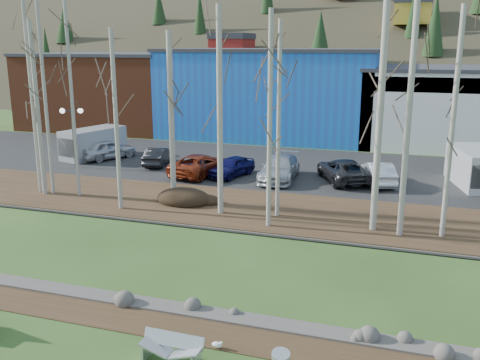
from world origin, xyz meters
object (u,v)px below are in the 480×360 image
(seagull, at_px, (217,345))
(car_1, at_px, (158,156))
(car_4, at_px, (232,167))
(van_white, at_px, (476,168))
(street_lamp, at_px, (72,121))
(car_0, at_px, (107,149))
(car_3, at_px, (279,168))
(car_2, at_px, (201,165))
(van_grey, at_px, (91,143))
(car_5, at_px, (378,173))
(bench_damaged, at_px, (172,349))
(car_6, at_px, (343,170))

(seagull, distance_m, car_1, 24.76)
(seagull, xyz_separation_m, car_1, (-12.52, 21.36, 0.63))
(car_4, height_order, van_white, van_white)
(street_lamp, relative_size, car_0, 0.96)
(car_3, bearing_deg, car_1, 166.92)
(street_lamp, relative_size, car_2, 0.82)
(car_2, relative_size, van_grey, 0.94)
(car_5, bearing_deg, van_white, 176.67)
(car_1, relative_size, van_grey, 0.71)
(car_0, relative_size, car_2, 0.86)
(car_4, distance_m, car_5, 9.47)
(car_2, distance_m, van_white, 17.47)
(van_white, height_order, van_grey, van_white)
(car_4, bearing_deg, seagull, -56.40)
(car_4, bearing_deg, car_5, 21.90)
(car_4, distance_m, van_grey, 12.56)
(bench_damaged, height_order, van_white, van_white)
(van_white, bearing_deg, street_lamp, 173.82)
(car_1, distance_m, van_white, 21.40)
(bench_damaged, xyz_separation_m, van_white, (9.86, 22.94, 0.86))
(car_0, xyz_separation_m, van_white, (26.03, -0.04, 0.38))
(car_4, relative_size, van_grey, 0.71)
(car_1, distance_m, car_2, 4.56)
(car_3, distance_m, car_5, 6.26)
(car_2, xyz_separation_m, van_white, (17.27, 2.56, 0.42))
(car_2, height_order, van_grey, van_grey)
(van_white, distance_m, van_grey, 27.47)
(car_2, bearing_deg, van_white, -160.92)
(car_3, xyz_separation_m, car_4, (-3.22, -0.14, -0.10))
(car_0, height_order, car_3, car_3)
(car_3, bearing_deg, car_4, 178.64)
(seagull, relative_size, car_4, 0.10)
(bench_damaged, relative_size, seagull, 4.78)
(car_2, relative_size, car_6, 0.99)
(seagull, bearing_deg, street_lamp, 136.38)
(bench_damaged, xyz_separation_m, car_2, (-7.41, 20.39, 0.44))
(street_lamp, distance_m, car_3, 15.03)
(car_5, height_order, car_6, car_6)
(car_0, height_order, van_white, van_white)
(car_3, xyz_separation_m, van_white, (11.94, 2.14, 0.37))
(car_3, bearing_deg, car_6, 8.88)
(car_2, bearing_deg, car_3, -164.90)
(car_0, distance_m, car_2, 9.14)
(car_0, height_order, car_1, car_0)
(seagull, relative_size, street_lamp, 0.09)
(bench_damaged, bearing_deg, street_lamp, 131.41)
(car_3, distance_m, car_4, 3.22)
(car_1, xyz_separation_m, car_4, (6.24, -1.68, 0.02))
(car_5, bearing_deg, car_1, -18.52)
(car_3, height_order, van_grey, van_grey)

